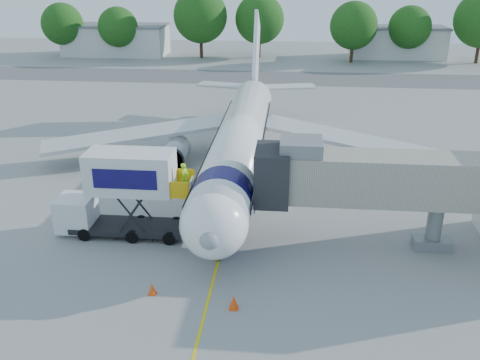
# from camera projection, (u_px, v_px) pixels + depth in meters

# --- Properties ---
(ground) EXTENTS (160.00, 160.00, 0.00)m
(ground) POSITION_uv_depth(u_px,v_px,m) (236.00, 193.00, 39.57)
(ground) COLOR gray
(ground) RESTS_ON ground
(guidance_line) EXTENTS (0.15, 70.00, 0.01)m
(guidance_line) POSITION_uv_depth(u_px,v_px,m) (236.00, 193.00, 39.56)
(guidance_line) COLOR yellow
(guidance_line) RESTS_ON ground
(taxiway_strip) EXTENTS (120.00, 10.00, 0.01)m
(taxiway_strip) POSITION_uv_depth(u_px,v_px,m) (266.00, 78.00, 78.20)
(taxiway_strip) COLOR #59595B
(taxiway_strip) RESTS_ON ground
(aircraft) EXTENTS (34.17, 37.73, 11.35)m
(aircraft) POSITION_uv_depth(u_px,v_px,m) (241.00, 138.00, 42.23)
(aircraft) COLOR white
(aircraft) RESTS_ON ground
(jet_bridge) EXTENTS (13.90, 3.20, 6.60)m
(jet_bridge) POSITION_uv_depth(u_px,v_px,m) (361.00, 179.00, 30.75)
(jet_bridge) COLOR #A9A090
(jet_bridge) RESTS_ON ground
(catering_hiloader) EXTENTS (8.50, 2.44, 5.50)m
(catering_hiloader) POSITION_uv_depth(u_px,v_px,m) (122.00, 194.00, 32.63)
(catering_hiloader) COLOR black
(catering_hiloader) RESTS_ON ground
(ground_tug) EXTENTS (3.74, 2.87, 1.33)m
(ground_tug) POSITION_uv_depth(u_px,v_px,m) (230.00, 349.00, 22.69)
(ground_tug) COLOR silver
(ground_tug) RESTS_ON ground
(safety_cone_a) EXTENTS (0.48, 0.48, 0.76)m
(safety_cone_a) POSITION_uv_depth(u_px,v_px,m) (234.00, 302.00, 26.35)
(safety_cone_a) COLOR #F4450C
(safety_cone_a) RESTS_ON ground
(safety_cone_b) EXTENTS (0.42, 0.42, 0.67)m
(safety_cone_b) POSITION_uv_depth(u_px,v_px,m) (152.00, 289.00, 27.53)
(safety_cone_b) COLOR #F4450C
(safety_cone_b) RESTS_ON ground
(outbuilding_left) EXTENTS (18.40, 8.40, 5.30)m
(outbuilding_left) POSITION_uv_depth(u_px,v_px,m) (116.00, 40.00, 96.24)
(outbuilding_left) COLOR silver
(outbuilding_left) RESTS_ON ground
(outbuilding_right) EXTENTS (16.40, 7.40, 5.30)m
(outbuilding_right) POSITION_uv_depth(u_px,v_px,m) (397.00, 42.00, 93.61)
(outbuilding_right) COLOR silver
(outbuilding_right) RESTS_ON ground
(tree_a) EXTENTS (7.22, 7.22, 9.21)m
(tree_a) POSITION_uv_depth(u_px,v_px,m) (62.00, 24.00, 93.26)
(tree_a) COLOR #382314
(tree_a) RESTS_ON ground
(tree_b) EXTENTS (6.81, 6.81, 8.68)m
(tree_b) POSITION_uv_depth(u_px,v_px,m) (118.00, 27.00, 91.92)
(tree_b) COLOR #382314
(tree_b) RESTS_ON ground
(tree_c) EXTENTS (9.21, 9.21, 11.74)m
(tree_c) POSITION_uv_depth(u_px,v_px,m) (200.00, 16.00, 91.30)
(tree_c) COLOR #382314
(tree_c) RESTS_ON ground
(tree_d) EXTENTS (8.44, 8.44, 10.76)m
(tree_d) POSITION_uv_depth(u_px,v_px,m) (260.00, 19.00, 92.04)
(tree_d) COLOR #382314
(tree_d) RESTS_ON ground
(tree_e) EXTENTS (7.77, 7.77, 9.90)m
(tree_e) POSITION_uv_depth(u_px,v_px,m) (354.00, 26.00, 87.52)
(tree_e) COLOR #382314
(tree_e) RESTS_ON ground
(tree_f) EXTENTS (7.11, 7.11, 9.06)m
(tree_f) POSITION_uv_depth(u_px,v_px,m) (410.00, 27.00, 89.59)
(tree_f) COLOR #382314
(tree_f) RESTS_ON ground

